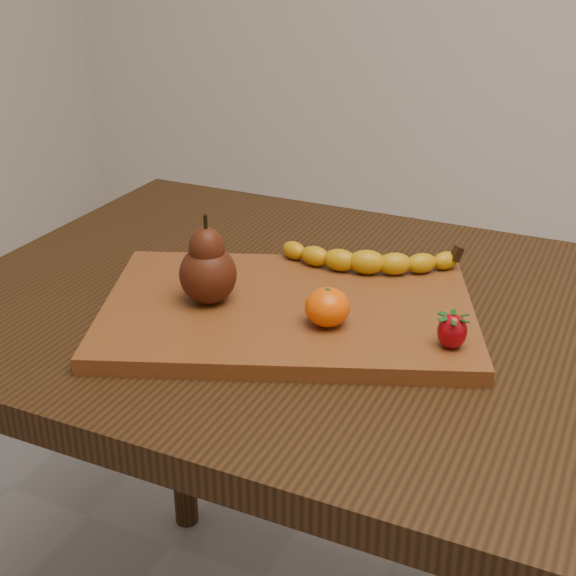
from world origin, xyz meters
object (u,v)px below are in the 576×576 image
at_px(pear, 207,260).
at_px(cutting_board, 288,310).
at_px(mandarin, 327,307).
at_px(table, 333,372).

bearing_deg(pear, cutting_board, 21.10).
bearing_deg(cutting_board, pear, 179.48).
bearing_deg(mandarin, table, 105.10).
bearing_deg(mandarin, cutting_board, 153.80).
xyz_separation_m(table, pear, (-0.13, -0.09, 0.17)).
relative_size(table, pear, 9.10).
distance_m(cutting_board, mandarin, 0.08).
xyz_separation_m(cutting_board, pear, (-0.09, -0.04, 0.06)).
xyz_separation_m(table, cutting_board, (-0.04, -0.05, 0.11)).
relative_size(cutting_board, mandarin, 8.52).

